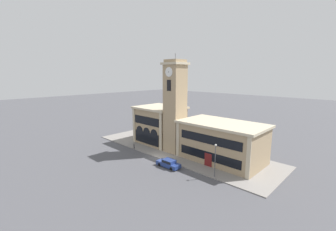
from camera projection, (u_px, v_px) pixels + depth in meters
ground_plane at (157, 158)px, 45.24m from camera, size 300.00×300.00×0.00m
sidewalk_kerb at (180, 149)px, 50.24m from camera, size 43.35×14.19×0.15m
clock_tower at (175, 107)px, 47.23m from camera, size 4.36×4.36×20.80m
town_hall_left_wing at (160, 125)px, 54.86m from camera, size 10.81×9.38×8.96m
town_hall_right_wing at (221, 142)px, 43.31m from camera, size 16.25×9.38×7.60m
parked_car_near at (169, 163)px, 40.71m from camera, size 4.68×1.96×1.45m
street_lamp at (215, 156)px, 35.86m from camera, size 0.36×0.36×5.59m
bollard at (134, 146)px, 50.59m from camera, size 0.18×0.18×1.06m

